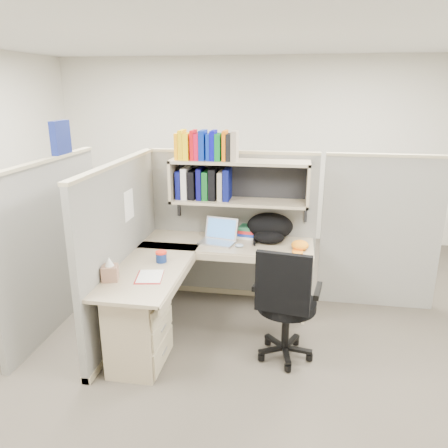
% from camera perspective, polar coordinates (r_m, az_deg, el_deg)
% --- Properties ---
extents(ground, '(6.00, 6.00, 0.00)m').
position_cam_1_polar(ground, '(4.29, -0.83, -14.24)').
color(ground, '#342E28').
rests_on(ground, ground).
extents(room_shell, '(6.00, 6.00, 6.00)m').
position_cam_1_polar(room_shell, '(3.71, -0.94, 7.62)').
color(room_shell, beige).
rests_on(room_shell, ground).
extents(cubicle, '(3.79, 1.84, 1.95)m').
position_cam_1_polar(cubicle, '(4.39, -4.54, -0.48)').
color(cubicle, slate).
rests_on(cubicle, ground).
extents(desk, '(1.74, 1.75, 0.73)m').
position_cam_1_polar(desk, '(3.92, -7.60, -10.28)').
color(desk, gray).
rests_on(desk, ground).
extents(laptop, '(0.41, 0.41, 0.25)m').
position_cam_1_polar(laptop, '(4.43, -0.89, -0.99)').
color(laptop, '#BCBDC1').
rests_on(laptop, desk).
extents(backpack, '(0.54, 0.46, 0.28)m').
position_cam_1_polar(backpack, '(4.51, 5.97, -0.50)').
color(backpack, black).
rests_on(backpack, desk).
extents(orange_cap, '(0.21, 0.23, 0.09)m').
position_cam_1_polar(orange_cap, '(4.34, 9.90, -2.73)').
color(orange_cap, orange).
rests_on(orange_cap, desk).
extents(snack_canister, '(0.10, 0.10, 0.10)m').
position_cam_1_polar(snack_canister, '(4.02, -8.20, -4.23)').
color(snack_canister, navy).
rests_on(snack_canister, desk).
extents(tissue_box, '(0.16, 0.16, 0.20)m').
position_cam_1_polar(tissue_box, '(3.71, -14.71, -5.66)').
color(tissue_box, '#966B55').
rests_on(tissue_box, desk).
extents(mouse, '(0.10, 0.08, 0.03)m').
position_cam_1_polar(mouse, '(4.35, 2.01, -2.82)').
color(mouse, '#8AA4C4').
rests_on(mouse, desk).
extents(paper_cup, '(0.07, 0.07, 0.09)m').
position_cam_1_polar(paper_cup, '(4.60, -0.22, -1.32)').
color(paper_cup, silver).
rests_on(paper_cup, desk).
extents(book_stack, '(0.21, 0.27, 0.12)m').
position_cam_1_polar(book_stack, '(4.66, 3.13, -0.89)').
color(book_stack, gray).
rests_on(book_stack, desk).
extents(loose_paper, '(0.25, 0.30, 0.00)m').
position_cam_1_polar(loose_paper, '(3.75, -9.64, -6.72)').
color(loose_paper, white).
rests_on(loose_paper, desk).
extents(task_chair, '(0.58, 0.53, 1.05)m').
position_cam_1_polar(task_chair, '(3.79, 7.96, -12.49)').
color(task_chair, black).
rests_on(task_chair, ground).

